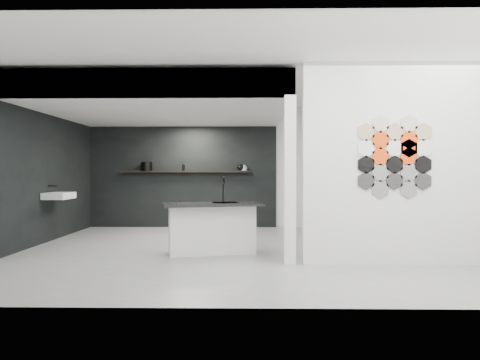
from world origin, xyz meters
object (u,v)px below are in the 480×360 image
Objects in this scene: partition_panel at (391,164)px; stockpot at (147,166)px; glass_bowl at (244,168)px; utensil_cup at (142,169)px; kettle at (241,167)px; glass_vase at (244,168)px; wall_basin at (59,196)px; kitchen_island at (212,227)px; bottle_dark at (183,168)px.

partition_panel is 11.34× the size of stockpot.
glass_bowl is 1.43× the size of utensil_cup.
partition_panel is 16.26× the size of kettle.
glass_vase is (-2.08, 3.87, -0.02)m from partition_panel.
wall_basin is at bearing -118.91° from stockpot.
bottle_dark is at bearing 93.31° from kitchen_island.
kettle reaches higher than glass_vase.
stockpot reaches higher than glass_vase.
glass_bowl is at bearing -1.00° from kettle.
stockpot is 1.73× the size of bottle_dark.
glass_bowl reaches higher than utensil_cup.
stockpot is 2.25m from glass_vase.
kitchen_island is at bearing -98.84° from glass_vase.
wall_basin is 4.00m from glass_bowl.
partition_panel reaches higher than utensil_cup.
bottle_dark is (-1.40, 0.00, 0.01)m from glass_vase.
wall_basin is at bearing -133.90° from bottle_dark.
kettle is 1.33× the size of glass_vase.
stockpot is 0.85m from bottle_dark.
bottle_dark is (-1.34, 0.00, -0.00)m from kettle.
stockpot is at bearing 180.00° from glass_bowl.
wall_basin is 2.43m from stockpot.
glass_vase is (0.00, 0.00, 0.01)m from glass_bowl.
kettle is at bearing 0.00° from utensil_cup.
glass_vase is (3.39, 2.07, 0.53)m from wall_basin.
stockpot is 2.50× the size of utensil_cup.
kettle is at bearing 119.00° from partition_panel.
kitchen_island is 12.48× the size of glass_vase.
partition_panel is 5.78m from wall_basin.
glass_bowl is at bearing 0.00° from bottle_dark.
partition_panel is 4.67× the size of wall_basin.
glass_vase reaches higher than utensil_cup.
partition_panel reaches higher than kitchen_island.
wall_basin is 4.01m from glass_vase.
kitchen_island is at bearing -73.66° from bottle_dark.
kitchen_island is at bearing -98.84° from glass_bowl.
utensil_cup is at bearing 138.93° from partition_panel.
utensil_cup is at bearing 180.00° from glass_bowl.
partition_panel reaches higher than bottle_dark.
bottle_dark is 0.96m from utensil_cup.
kettle is at bearing 69.34° from kitchen_island.
glass_vase reaches higher than wall_basin.
glass_vase is at bearing 68.13° from kitchen_island.
wall_basin is (-5.46, 1.80, -0.55)m from partition_panel.
bottle_dark reaches higher than glass_vase.
glass_vase is (0.07, 0.00, -0.01)m from kettle.
bottle_dark reaches higher than kitchen_island.
kettle is 0.07m from glass_vase.
partition_panel is 4.39m from glass_vase.
wall_basin is at bearing -116.50° from utensil_cup.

